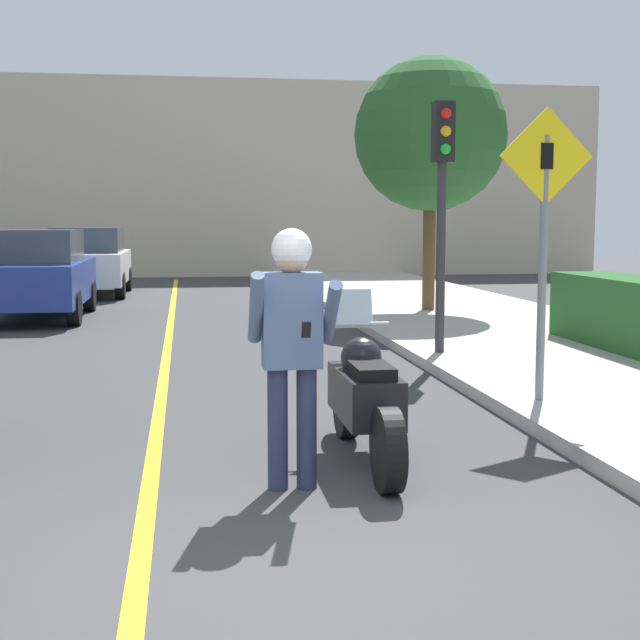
% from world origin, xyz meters
% --- Properties ---
extents(ground_plane, '(80.00, 80.00, 0.00)m').
position_xyz_m(ground_plane, '(0.00, 0.00, 0.00)').
color(ground_plane, '#38383A').
extents(road_center_line, '(0.12, 36.00, 0.01)m').
position_xyz_m(road_center_line, '(-0.60, 6.00, 0.00)').
color(road_center_line, yellow).
rests_on(road_center_line, ground).
extents(building_backdrop, '(28.00, 1.20, 6.49)m').
position_xyz_m(building_backdrop, '(0.00, 26.00, 3.24)').
color(building_backdrop, beige).
rests_on(building_backdrop, ground).
extents(motorcycle, '(0.62, 2.17, 1.28)m').
position_xyz_m(motorcycle, '(1.01, 2.27, 0.49)').
color(motorcycle, black).
rests_on(motorcycle, ground).
extents(person_biker, '(0.59, 0.48, 1.79)m').
position_xyz_m(person_biker, '(0.38, 1.64, 1.11)').
color(person_biker, '#282D4C').
rests_on(person_biker, ground).
extents(crossing_sign, '(0.91, 0.08, 2.76)m').
position_xyz_m(crossing_sign, '(3.01, 3.70, 1.79)').
color(crossing_sign, slate).
rests_on(crossing_sign, sidewalk_curb).
extents(traffic_light, '(0.26, 0.30, 3.21)m').
position_xyz_m(traffic_light, '(2.95, 6.85, 2.39)').
color(traffic_light, '#2D2D30').
rests_on(traffic_light, sidewalk_curb).
extents(street_tree, '(2.90, 2.90, 4.79)m').
position_xyz_m(street_tree, '(4.32, 12.35, 3.46)').
color(street_tree, brown).
rests_on(street_tree, sidewalk_curb).
extents(parked_car_blue, '(1.88, 4.20, 1.68)m').
position_xyz_m(parked_car_blue, '(-3.10, 13.02, 0.86)').
color(parked_car_blue, black).
rests_on(parked_car_blue, ground).
extents(parked_car_white, '(1.88, 4.20, 1.68)m').
position_xyz_m(parked_car_white, '(-2.67, 18.42, 0.86)').
color(parked_car_white, black).
rests_on(parked_car_white, ground).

